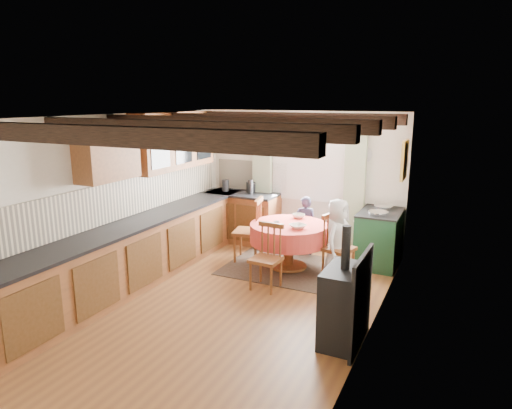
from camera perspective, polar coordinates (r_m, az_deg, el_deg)
The scene contains 41 objects.
floor at distance 6.09m, azimuth -3.30°, elevation -12.17°, with size 3.60×5.50×0.00m, color brown.
ceiling at distance 5.51m, azimuth -3.63°, elevation 11.02°, with size 3.60×5.50×0.00m, color white.
wall_back at distance 8.14m, azimuth 5.90°, elevation 3.16°, with size 3.60×0.00×2.40m, color silver.
wall_front at distance 3.65m, azimuth -25.08°, elevation -10.74°, with size 3.60×0.00×2.40m, color silver.
wall_left at distance 6.72m, azimuth -17.05°, elevation 0.51°, with size 0.00×5.50×2.40m, color silver.
wall_right at distance 5.09m, azimuth 14.63°, elevation -3.28°, with size 0.00×5.50×2.40m, color silver.
beam_a at distance 3.89m, azimuth -18.16°, elevation 8.19°, with size 3.60×0.16×0.16m, color #332116.
beam_b at distance 4.66m, azimuth -9.65°, elevation 9.37°, with size 3.60×0.16×0.16m, color #332116.
beam_c at distance 5.51m, azimuth -3.62°, elevation 10.08°, with size 3.60×0.16×0.16m, color #332116.
beam_d at distance 6.41m, azimuth 0.78°, elevation 10.53°, with size 3.60×0.16×0.16m, color #332116.
beam_e at distance 7.33m, azimuth 4.10°, elevation 10.83°, with size 3.60×0.16×0.16m, color #332116.
splash_left at distance 6.92m, azimuth -15.27°, elevation 0.99°, with size 0.02×4.50×0.55m, color beige.
splash_back at distance 8.51m, azimuth -0.52°, elevation 3.66°, with size 1.40×0.02×0.55m, color beige.
base_cabinet_left at distance 6.73m, azimuth -14.71°, elevation -6.06°, with size 0.60×5.30×0.88m, color #955429.
base_cabinet_back at distance 8.44m, azimuth -1.64°, elevation -1.70°, with size 1.30×0.60×0.88m, color #955429.
worktop_left at distance 6.58m, azimuth -14.81°, elevation -2.30°, with size 0.64×5.30×0.04m, color black.
worktop_back at distance 8.32m, azimuth -1.72°, elevation 1.33°, with size 1.30×0.64×0.04m, color black.
wall_cabinet_glass at distance 7.42m, azimuth -10.20°, elevation 7.90°, with size 0.34×1.80×0.90m, color #955429.
wall_cabinet_solid at distance 6.27m, azimuth -18.16°, elevation 6.07°, with size 0.34×0.90×0.70m, color #955429.
window_frame at distance 8.04m, azimuth 6.60°, elevation 5.90°, with size 1.34×0.03×1.54m, color white.
window_pane at distance 8.04m, azimuth 6.61°, elevation 5.90°, with size 1.20×0.01×1.40m, color white.
curtain_left at distance 8.35m, azimuth 0.79°, elevation 2.78°, with size 0.35×0.10×2.10m, color #9AAC83.
curtain_right at distance 7.81m, azimuth 12.21°, elevation 1.75°, with size 0.35×0.10×2.10m, color #9AAC83.
curtain_rod at distance 7.91m, azimuth 6.52°, elevation 10.15°, with size 0.03×0.03×2.00m, color black.
wall_picture at distance 7.23m, azimuth 18.14°, elevation 5.33°, with size 0.04×0.50×0.60m, color gold.
wall_plate at distance 7.76m, azimuth 13.27°, elevation 6.12°, with size 0.30×0.30×0.02m, color silver.
rug at distance 7.23m, azimuth 4.05°, elevation -7.94°, with size 1.91×1.49×0.01m, color #352A1A.
dining_table at distance 7.11m, azimuth 4.09°, elevation -5.27°, with size 1.20×1.20×0.72m, color #D7383E, non-canonical shape.
chair_near at distance 6.33m, azimuth 1.24°, elevation -6.62°, with size 0.40×0.42×0.93m, color brown, non-canonical shape.
chair_left at distance 7.40m, azimuth -1.04°, elevation -3.13°, with size 0.45×0.47×1.06m, color brown, non-canonical shape.
chair_right at distance 6.81m, azimuth 10.34°, elevation -5.19°, with size 0.41×0.43×0.97m, color brown, non-canonical shape.
aga_range at distance 7.52m, azimuth 15.19°, elevation -3.99°, with size 0.63×0.97×0.89m, color #183F24, non-canonical shape.
cast_iron_stove at distance 5.00m, azimuth 11.00°, elevation -9.94°, with size 0.40×0.66×1.32m, color black, non-canonical shape.
child_far at distance 7.73m, azimuth 6.18°, elevation -2.64°, with size 0.37×0.24×1.02m, color #27253D.
child_right at distance 6.79m, azimuth 10.15°, elevation -4.24°, with size 0.58×0.38×1.19m, color silver.
bowl_a at distance 6.78m, azimuth 5.24°, elevation -2.75°, with size 0.24×0.24×0.06m, color silver.
bowl_b at distance 7.36m, azimuth 5.36°, elevation -1.46°, with size 0.20×0.20×0.06m, color silver.
cup at distance 6.84m, azimuth 2.62°, elevation -2.46°, with size 0.09×0.09×0.08m, color silver.
canister_tall at distance 8.46m, azimuth -3.85°, elevation 2.39°, with size 0.13×0.13×0.22m, color #262628.
canister_wide at distance 8.36m, azimuth -0.66°, elevation 2.20°, with size 0.17×0.17×0.19m, color #262628.
canister_slim at distance 8.19m, azimuth -0.69°, elevation 2.22°, with size 0.09×0.09×0.26m, color #262628.
Camera 1 is at (2.66, -4.82, 2.60)m, focal length 31.90 mm.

